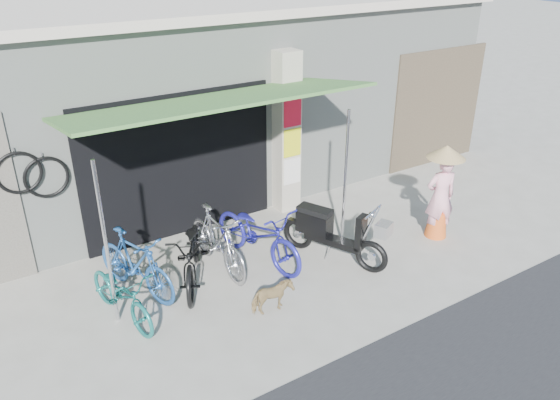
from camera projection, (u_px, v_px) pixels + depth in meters
ground at (326, 279)px, 8.37m from camera, size 80.00×80.00×0.00m
bicycle_shop at (183, 91)px, 11.44m from camera, size 12.30×5.30×3.66m
shop_pillar at (286, 133)px, 9.99m from camera, size 0.42×0.44×3.00m
awning at (217, 104)px, 8.07m from camera, size 4.60×1.88×2.72m
neighbour_right at (437, 108)px, 12.20m from camera, size 2.60×0.06×2.60m
bike_teal at (122, 294)px, 7.34m from camera, size 0.84×1.61×0.81m
bike_blue at (135, 263)px, 7.86m from camera, size 0.99×1.70×0.99m
bike_black at (193, 254)px, 8.13m from camera, size 1.42×1.92×0.96m
bike_silver at (217, 240)px, 8.43m from camera, size 0.54×1.72×1.02m
bike_navy at (258, 234)px, 8.64m from camera, size 1.06×2.01×1.01m
street_dog at (272, 297)px, 7.54m from camera, size 0.60×0.30×0.49m
moped at (331, 232)px, 8.71m from camera, size 0.94×1.78×1.07m
nun at (441, 192)px, 9.25m from camera, size 0.64×0.64×1.68m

